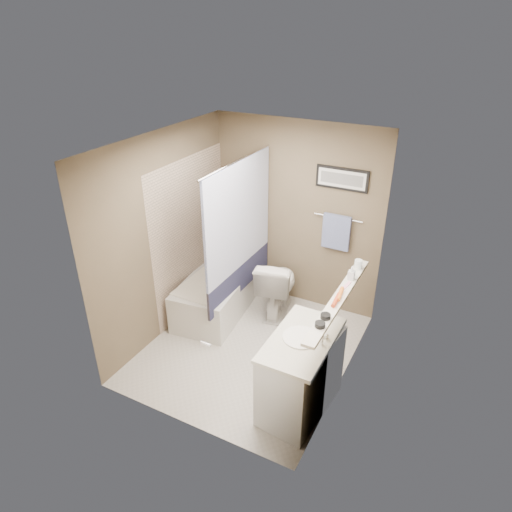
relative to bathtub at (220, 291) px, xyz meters
The scene contains 34 objects.
ground 0.98m from the bathtub, 37.28° to the right, with size 2.50×2.50×0.00m, color beige.
ceiling 2.33m from the bathtub, 37.28° to the right, with size 2.20×2.50×0.04m, color white.
wall_back 1.38m from the bathtub, 41.31° to the left, with size 2.20×0.04×2.40m, color brown.
wall_front 2.17m from the bathtub, 67.39° to the right, with size 2.20×0.04×2.40m, color brown.
wall_left 1.16m from the bathtub, 120.03° to the right, with size 0.04×2.50×2.40m, color brown.
wall_right 2.14m from the bathtub, 17.33° to the right, with size 0.04×2.50×2.40m, color brown.
tile_surround 0.83m from the bathtub, 168.29° to the right, with size 0.02×1.55×2.00m, color #C8AE97.
curtain_rod 1.84m from the bathtub, 11.45° to the right, with size 0.02×0.02×1.55m, color silver.
curtain_upper 1.20m from the bathtub, 11.45° to the right, with size 0.03×1.45×1.28m, color silver.
curtain_lower 0.49m from the bathtub, 11.45° to the right, with size 0.03×1.45×0.36m, color #252645.
mirror 2.40m from the bathtub, 21.39° to the right, with size 0.02×1.60×1.00m, color silver.
shelf 2.10m from the bathtub, 21.99° to the right, with size 0.12×1.60×0.03m, color silver.
towel_bar 1.79m from the bathtub, 26.36° to the left, with size 0.02×0.02×0.60m, color silver.
towel 1.68m from the bathtub, 25.65° to the left, with size 0.34×0.05×0.44m, color #97A8DC.
art_frame 2.11m from the bathtub, 26.96° to the left, with size 0.62×0.03×0.26m, color black.
art_mat 2.11m from the bathtub, 26.46° to the left, with size 0.56×0.00×0.20m, color white.
art_image 2.11m from the bathtub, 26.36° to the left, with size 0.50×0.00×0.13m, color #595959.
door 2.35m from the bathtub, 54.36° to the right, with size 0.80×0.02×2.00m, color silver.
door_handle 2.15m from the bathtub, 61.15° to the right, with size 0.02×0.02×0.10m, color silver.
bathtub is the anchor object (origin of this frame).
tub_rim 0.25m from the bathtub, behind, with size 0.56×1.36×0.02m, color white.
toilet 0.76m from the bathtub, 20.51° to the left, with size 0.44×0.77×0.79m, color white.
vanity 1.96m from the bathtub, 35.18° to the right, with size 0.50×0.90×0.80m, color silver.
countertop 2.03m from the bathtub, 35.35° to the right, with size 0.54×0.96×0.04m, color beige.
sink_basin 2.03m from the bathtub, 35.52° to the right, with size 0.34×0.34×0.01m, color white.
faucet_spout 2.20m from the bathtub, 32.36° to the right, with size 0.02×0.02×0.10m, color silver.
faucet_knob 2.15m from the bathtub, 30.00° to the right, with size 0.05×0.05×0.05m, color white.
candle_bowl_near 2.35m from the bathtub, 34.80° to the right, with size 0.09×0.09×0.04m, color black.
candle_bowl_far 2.28m from the bathtub, 31.76° to the right, with size 0.09×0.09×0.04m, color black.
hair_brush_front 2.16m from the bathtub, 24.67° to the right, with size 0.04×0.04×0.22m, color #BE3D1A.
hair_brush_back 2.12m from the bathtub, 21.64° to the right, with size 0.04×0.04×0.22m, color orange.
pink_comb 2.05m from the bathtub, 15.61° to the right, with size 0.03×0.16×0.01m, color #FF9BBD.
glass_jar 2.01m from the bathtub, ahead, with size 0.08×0.08×0.10m, color white.
soap_bottle 2.05m from the bathtub, 11.49° to the right, with size 0.06×0.07×0.14m, color #999999.
Camera 1 is at (1.99, -3.68, 3.45)m, focal length 32.00 mm.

